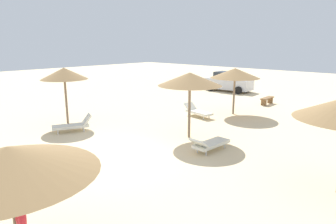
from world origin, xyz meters
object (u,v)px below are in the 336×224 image
at_px(lounger_4, 198,111).
at_px(parasol_1, 9,161).
at_px(lounger_2, 209,144).
at_px(parked_car, 229,82).
at_px(lounger_3, 73,125).
at_px(parasol_3, 64,74).
at_px(parasol_4, 235,73).
at_px(parasol_2, 190,79).
at_px(bench_0, 267,99).

bearing_deg(lounger_4, parasol_1, -67.49).
bearing_deg(lounger_2, parked_car, 118.97).
xyz_separation_m(lounger_3, parked_car, (-1.13, 16.02, 0.50)).
xyz_separation_m(parasol_3, parked_car, (0.34, 15.51, -1.87)).
bearing_deg(parasol_1, lounger_3, 144.10).
xyz_separation_m(parasol_4, lounger_3, (-3.80, -8.60, -2.16)).
bearing_deg(lounger_4, parasol_2, -58.27).
height_order(parasol_3, bench_0, parasol_3).
bearing_deg(lounger_4, lounger_3, -111.71).
bearing_deg(parked_car, lounger_3, -85.96).
distance_m(lounger_4, parked_car, 10.18).
distance_m(lounger_2, lounger_3, 6.87).
distance_m(parasol_4, bench_0, 4.71).
xyz_separation_m(parasol_2, parasol_4, (-0.95, 5.47, -0.20)).
bearing_deg(parked_car, parasol_4, -56.41).
bearing_deg(parasol_1, parked_car, 112.12).
bearing_deg(lounger_3, parasol_1, -35.90).
xyz_separation_m(parasol_3, lounger_3, (1.47, -0.51, -2.36)).
relative_size(lounger_3, lounger_4, 0.99).
relative_size(parasol_4, lounger_4, 1.48).
bearing_deg(parasol_4, lounger_3, -113.81).
bearing_deg(parasol_1, parasol_4, 105.18).
height_order(lounger_2, lounger_3, lounger_3).
relative_size(parasol_2, parasol_3, 0.99).
relative_size(parasol_1, parasol_4, 1.08).
height_order(parasol_3, parasol_4, parasol_3).
xyz_separation_m(parasol_1, parked_car, (-8.76, 21.54, -1.41)).
relative_size(parasol_1, lounger_4, 1.60).
relative_size(parasol_3, lounger_2, 1.56).
bearing_deg(parasol_3, lounger_3, -19.23).
bearing_deg(parked_car, parasol_2, -65.50).
height_order(parasol_2, lounger_4, parasol_2).
bearing_deg(parked_car, parasol_1, -67.88).
relative_size(parasol_2, lounger_4, 1.52).
relative_size(bench_0, parked_car, 0.37).
distance_m(parasol_1, parked_car, 23.29).
xyz_separation_m(lounger_4, parked_car, (-3.75, 9.45, 0.51)).
height_order(parasol_2, bench_0, parasol_2).
bearing_deg(lounger_2, parasol_2, 153.47).
relative_size(parasol_3, bench_0, 1.99).
relative_size(parasol_2, lounger_3, 1.53).
distance_m(parasol_3, parked_car, 15.62).
height_order(lounger_4, parked_car, parked_car).
xyz_separation_m(lounger_2, lounger_4, (-3.87, 4.31, 0.00)).
xyz_separation_m(parasol_3, lounger_4, (4.08, 6.06, -2.37)).
distance_m(lounger_2, parked_car, 15.74).
height_order(lounger_3, bench_0, lounger_3).
relative_size(parasol_3, parked_car, 0.73).
bearing_deg(bench_0, parked_car, 147.94).
relative_size(parasol_1, bench_0, 2.09).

